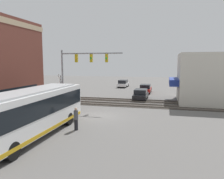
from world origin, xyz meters
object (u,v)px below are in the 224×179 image
at_px(parked_car_white, 123,84).
at_px(parked_car_black, 141,95).
at_px(crossing_signal, 61,86).
at_px(parked_car_red, 145,89).
at_px(city_bus, 33,111).
at_px(pedestrian_near_bus, 76,119).

bearing_deg(parked_car_white, parked_car_black, -159.93).
relative_size(crossing_signal, parked_car_red, 0.84).
bearing_deg(crossing_signal, parked_car_red, -32.59).
height_order(city_bus, parked_car_black, city_bus).
bearing_deg(crossing_signal, parked_car_black, -52.41).
relative_size(city_bus, parked_car_black, 2.43).
bearing_deg(pedestrian_near_bus, crossing_signal, 33.32).
bearing_deg(city_bus, parked_car_black, -17.50).
height_order(crossing_signal, parked_car_black, crossing_signal).
xyz_separation_m(parked_car_black, parked_car_red, (6.88, 0.00, 0.00)).
relative_size(city_bus, crossing_signal, 2.83).
height_order(parked_car_black, parked_car_red, parked_car_red).
bearing_deg(parked_car_black, city_bus, 162.50).
relative_size(city_bus, parked_car_red, 2.39).
distance_m(city_bus, pedestrian_near_bus, 3.19).
bearing_deg(city_bus, parked_car_red, -12.68).
distance_m(parked_car_black, pedestrian_near_bus, 15.39).
distance_m(crossing_signal, pedestrian_near_bus, 10.15).
bearing_deg(pedestrian_near_bus, parked_car_red, -8.13).
bearing_deg(crossing_signal, city_bus, -162.70).
height_order(city_bus, crossing_signal, crossing_signal).
xyz_separation_m(city_bus, parked_car_red, (24.00, -5.40, -1.11)).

